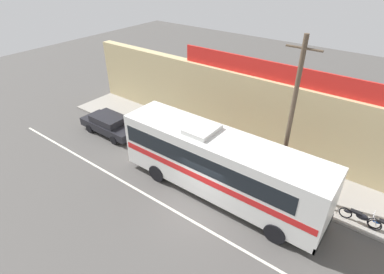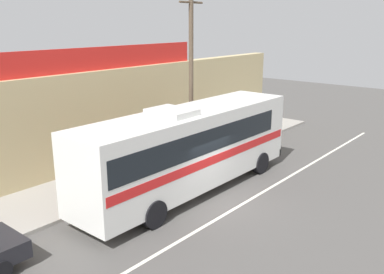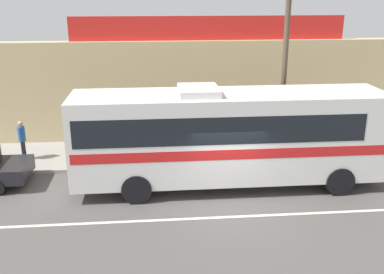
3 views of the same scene
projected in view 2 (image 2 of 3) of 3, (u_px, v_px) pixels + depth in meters
name	position (u px, v px, depth m)	size (l,w,h in m)	color
ground_plane	(219.00, 203.00, 16.94)	(70.00, 70.00, 0.00)	#4F4C49
sidewalk_slab	(131.00, 173.00, 20.13)	(30.00, 3.60, 0.14)	gray
storefront_facade	(100.00, 119.00, 20.84)	(30.00, 0.70, 4.80)	tan
storefront_billboard	(100.00, 58.00, 20.20)	(12.80, 0.12, 1.10)	red
road_center_stripe	(235.00, 208.00, 16.44)	(30.00, 0.14, 0.01)	silver
intercity_bus	(189.00, 145.00, 17.55)	(11.30, 2.66, 3.78)	silver
utility_pole	(191.00, 78.00, 20.15)	(1.60, 0.22, 8.38)	brown
motorcycle_red	(273.00, 123.00, 27.72)	(1.90, 0.56, 0.94)	black
motorcycle_green	(211.00, 146.00, 22.72)	(1.85, 0.56, 0.94)	black
motorcycle_black	(236.00, 138.00, 24.25)	(1.92, 0.56, 0.94)	black
motorcycle_blue	(246.00, 133.00, 25.21)	(1.83, 0.56, 0.94)	black
pedestrian_by_curb	(254.00, 119.00, 26.62)	(0.30, 0.48, 1.59)	brown
pedestrian_far_right	(268.00, 110.00, 28.80)	(0.30, 0.48, 1.74)	navy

